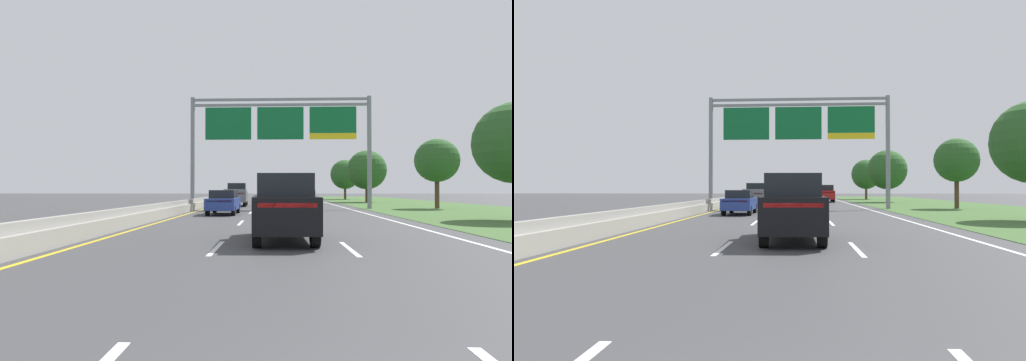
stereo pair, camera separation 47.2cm
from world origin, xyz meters
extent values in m
plane|color=#3D3D3F|center=(0.00, 35.00, 0.00)|extent=(220.00, 220.00, 0.00)
cube|color=white|center=(-1.85, 10.50, 0.00)|extent=(0.14, 3.00, 0.01)
cube|color=white|center=(-1.85, 19.50, 0.00)|extent=(0.14, 3.00, 0.01)
cube|color=white|center=(-1.85, 28.50, 0.00)|extent=(0.14, 3.00, 0.01)
cube|color=white|center=(-1.85, 37.50, 0.00)|extent=(0.14, 3.00, 0.01)
cube|color=white|center=(-1.85, 46.50, 0.00)|extent=(0.14, 3.00, 0.01)
cube|color=white|center=(-1.85, 55.50, 0.00)|extent=(0.14, 3.00, 0.01)
cube|color=white|center=(-1.85, 64.50, 0.00)|extent=(0.14, 3.00, 0.01)
cube|color=white|center=(-1.85, 73.50, 0.00)|extent=(0.14, 3.00, 0.01)
cube|color=white|center=(-1.85, 82.50, 0.00)|extent=(0.14, 3.00, 0.01)
cube|color=white|center=(1.85, 10.50, 0.00)|extent=(0.14, 3.00, 0.01)
cube|color=white|center=(1.85, 19.50, 0.00)|extent=(0.14, 3.00, 0.01)
cube|color=white|center=(1.85, 28.50, 0.00)|extent=(0.14, 3.00, 0.01)
cube|color=white|center=(1.85, 37.50, 0.00)|extent=(0.14, 3.00, 0.01)
cube|color=white|center=(1.85, 46.50, 0.00)|extent=(0.14, 3.00, 0.01)
cube|color=white|center=(1.85, 55.50, 0.00)|extent=(0.14, 3.00, 0.01)
cube|color=white|center=(1.85, 64.50, 0.00)|extent=(0.14, 3.00, 0.01)
cube|color=white|center=(1.85, 73.50, 0.00)|extent=(0.14, 3.00, 0.01)
cube|color=white|center=(1.85, 82.50, 0.00)|extent=(0.14, 3.00, 0.01)
cube|color=white|center=(5.90, 35.00, 0.00)|extent=(0.16, 106.00, 0.01)
cube|color=gold|center=(-5.90, 35.00, 0.00)|extent=(0.16, 106.00, 0.01)
cube|color=#3D602D|center=(13.95, 35.00, 0.01)|extent=(14.00, 110.00, 0.02)
cube|color=#99968E|center=(-6.60, 35.00, 0.28)|extent=(0.60, 110.00, 0.55)
cube|color=#99968E|center=(-6.60, 35.00, 0.70)|extent=(0.25, 110.00, 0.30)
cylinder|color=gray|center=(-7.05, 34.64, 4.67)|extent=(0.36, 0.36, 9.33)
cylinder|color=gray|center=(7.65, 34.64, 4.67)|extent=(0.36, 0.36, 9.33)
cube|color=gray|center=(0.30, 34.64, 9.11)|extent=(14.70, 0.24, 0.20)
cube|color=gray|center=(0.30, 34.64, 8.66)|extent=(14.70, 0.24, 0.20)
cube|color=#0C602D|center=(-4.03, 34.46, 7.09)|extent=(3.83, 0.12, 2.69)
cube|color=#0C602D|center=(0.30, 34.46, 7.09)|extent=(3.83, 0.12, 2.69)
cube|color=#0C602D|center=(4.63, 34.46, 7.34)|extent=(3.83, 0.12, 2.19)
cube|color=yellow|center=(4.63, 34.46, 5.99)|extent=(3.83, 0.12, 0.50)
cube|color=slate|center=(-3.82, 40.01, 0.92)|extent=(2.14, 5.45, 1.00)
cube|color=black|center=(-3.84, 40.86, 1.81)|extent=(1.77, 1.95, 0.78)
cube|color=#B21414|center=(-3.74, 37.35, 1.22)|extent=(1.68, 0.13, 0.12)
cube|color=slate|center=(-3.77, 38.28, 1.52)|extent=(2.05, 2.00, 0.20)
cylinder|color=black|center=(-4.72, 41.82, 0.42)|extent=(0.32, 0.85, 0.84)
cylinder|color=black|center=(-3.02, 41.87, 0.42)|extent=(0.32, 0.85, 0.84)
cylinder|color=black|center=(-4.62, 38.15, 0.42)|extent=(0.32, 0.85, 0.84)
cylinder|color=black|center=(-2.92, 38.20, 0.42)|extent=(0.32, 0.85, 0.84)
cube|color=navy|center=(-3.50, 26.50, 0.69)|extent=(1.88, 4.42, 0.72)
cube|color=black|center=(-3.50, 26.45, 1.31)|extent=(1.60, 2.32, 0.52)
cube|color=#B21414|center=(-3.52, 24.34, 0.91)|extent=(1.53, 0.10, 0.12)
cylinder|color=black|center=(-4.28, 28.01, 0.33)|extent=(0.23, 0.66, 0.66)
cylinder|color=black|center=(-2.68, 27.99, 0.33)|extent=(0.23, 0.66, 0.66)
cylinder|color=black|center=(-4.32, 25.01, 0.33)|extent=(0.23, 0.66, 0.66)
cylinder|color=black|center=(-2.72, 24.99, 0.33)|extent=(0.23, 0.66, 0.66)
cube|color=maroon|center=(3.71, 52.46, 0.91)|extent=(1.92, 4.71, 1.05)
cube|color=black|center=(3.71, 52.31, 1.77)|extent=(1.65, 3.01, 0.68)
cube|color=#B21414|center=(3.72, 50.15, 1.22)|extent=(1.60, 0.09, 0.12)
cylinder|color=black|center=(2.88, 54.05, 0.38)|extent=(0.26, 0.76, 0.76)
cylinder|color=black|center=(4.52, 54.06, 0.38)|extent=(0.26, 0.76, 0.76)
cylinder|color=black|center=(2.89, 50.85, 0.38)|extent=(0.26, 0.76, 0.76)
cylinder|color=black|center=(4.53, 50.86, 0.38)|extent=(0.26, 0.76, 0.76)
cube|color=#193D23|center=(-0.10, 35.70, 0.69)|extent=(1.91, 4.44, 0.72)
cube|color=black|center=(-0.10, 35.65, 1.31)|extent=(1.61, 2.33, 0.52)
cube|color=#B21414|center=(-0.14, 33.54, 0.91)|extent=(1.53, 0.11, 0.12)
cylinder|color=black|center=(-0.87, 37.21, 0.33)|extent=(0.23, 0.66, 0.66)
cylinder|color=black|center=(0.73, 37.18, 0.33)|extent=(0.23, 0.66, 0.66)
cylinder|color=black|center=(-0.93, 34.22, 0.33)|extent=(0.23, 0.66, 0.66)
cylinder|color=black|center=(0.67, 34.18, 0.33)|extent=(0.23, 0.66, 0.66)
cube|color=black|center=(0.07, 12.29, 0.91)|extent=(2.00, 4.74, 1.05)
cube|color=black|center=(0.07, 12.14, 1.77)|extent=(1.70, 3.03, 0.68)
cube|color=#B21414|center=(0.12, 9.98, 1.22)|extent=(1.60, 0.11, 0.12)
cylinder|color=black|center=(-0.79, 13.87, 0.38)|extent=(0.28, 0.77, 0.76)
cylinder|color=black|center=(0.85, 13.90, 0.38)|extent=(0.28, 0.77, 0.76)
cylinder|color=black|center=(-0.72, 10.67, 0.38)|extent=(0.28, 0.77, 0.76)
cylinder|color=black|center=(0.92, 10.71, 0.38)|extent=(0.28, 0.77, 0.76)
cube|color=#161E47|center=(-0.07, 54.14, 0.91)|extent=(2.01, 4.74, 1.05)
cube|color=black|center=(-0.07, 53.99, 1.77)|extent=(1.70, 3.04, 0.68)
cube|color=#B21414|center=(-0.02, 51.83, 1.22)|extent=(1.60, 0.12, 0.12)
cylinder|color=black|center=(-0.93, 55.72, 0.38)|extent=(0.28, 0.77, 0.76)
cylinder|color=black|center=(0.71, 55.76, 0.38)|extent=(0.28, 0.77, 0.76)
cylinder|color=black|center=(-0.85, 52.52, 0.38)|extent=(0.28, 0.77, 0.76)
cylinder|color=black|center=(0.79, 52.56, 0.38)|extent=(0.28, 0.77, 0.76)
cylinder|color=#4C3823|center=(13.27, 35.03, 1.28)|extent=(0.36, 0.36, 2.57)
sphere|color=#285623|center=(13.27, 35.03, 4.01)|extent=(3.59, 3.59, 3.59)
cylinder|color=#4C3823|center=(11.07, 51.91, 1.02)|extent=(0.36, 0.36, 2.05)
sphere|color=#285623|center=(11.07, 51.91, 3.95)|extent=(4.75, 4.75, 4.75)
cylinder|color=#4C3823|center=(10.82, 66.57, 1.03)|extent=(0.36, 0.36, 2.06)
sphere|color=#285623|center=(10.82, 66.57, 3.87)|extent=(4.54, 4.54, 4.54)
camera|label=1|loc=(-0.24, -1.68, 1.66)|focal=30.64mm
camera|label=2|loc=(0.24, -1.65, 1.66)|focal=30.64mm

